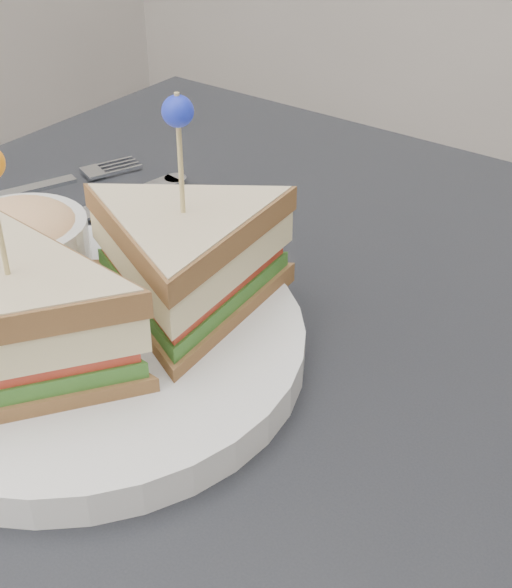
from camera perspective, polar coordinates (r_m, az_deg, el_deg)
The scene contains 4 objects.
table at distance 0.57m, azimuth -1.43°, elevation -10.75°, with size 0.80×0.80×0.75m.
plate_meal at distance 0.51m, azimuth -11.36°, elevation -0.23°, with size 0.37×0.37×0.16m.
cutlery_fork at distance 0.76m, azimuth -13.76°, elevation 7.59°, with size 0.08×0.17×0.01m.
cutlery_knife at distance 0.70m, azimuth -12.01°, elevation 5.35°, with size 0.05×0.20×0.01m.
Camera 1 is at (0.26, -0.32, 1.07)m, focal length 50.00 mm.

